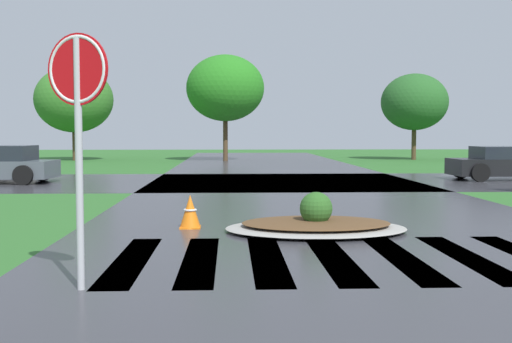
# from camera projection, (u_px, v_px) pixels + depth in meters

# --- Properties ---
(asphalt_roadway) EXTENTS (9.07, 80.00, 0.01)m
(asphalt_roadway) POSITION_uv_depth(u_px,v_px,m) (323.00, 217.00, 12.58)
(asphalt_roadway) COLOR #35353A
(asphalt_roadway) RESTS_ON ground
(asphalt_cross_road) EXTENTS (90.00, 8.16, 0.01)m
(asphalt_cross_road) POSITION_uv_depth(u_px,v_px,m) (284.00, 181.00, 21.83)
(asphalt_cross_road) COLOR #35353A
(asphalt_cross_road) RESTS_ON ground
(crosswalk_stripes) EXTENTS (6.75, 3.34, 0.01)m
(crosswalk_stripes) POSITION_uv_depth(u_px,v_px,m) (368.00, 258.00, 8.52)
(crosswalk_stripes) COLOR white
(crosswalk_stripes) RESTS_ON ground
(stop_sign) EXTENTS (0.70, 0.34, 2.73)m
(stop_sign) POSITION_uv_depth(u_px,v_px,m) (78.00, 100.00, 6.69)
(stop_sign) COLOR #B2B5BA
(stop_sign) RESTS_ON ground
(median_island) EXTENTS (3.09, 2.21, 0.68)m
(median_island) POSITION_uv_depth(u_px,v_px,m) (316.00, 224.00, 10.80)
(median_island) COLOR #9E9B93
(median_island) RESTS_ON ground
(car_dark_suv) EXTENTS (3.92, 2.04, 1.19)m
(car_dark_suv) POSITION_uv_depth(u_px,v_px,m) (506.00, 164.00, 22.60)
(car_dark_suv) COLOR black
(car_dark_suv) RESTS_ON ground
(drainage_pipe_stack) EXTENTS (2.39, 1.13, 0.72)m
(drainage_pipe_stack) POSITION_uv_depth(u_px,v_px,m) (4.00, 168.00, 24.00)
(drainage_pipe_stack) COLOR #9E9B93
(drainage_pipe_stack) RESTS_ON ground
(traffic_cone) EXTENTS (0.38, 0.38, 0.59)m
(traffic_cone) POSITION_uv_depth(u_px,v_px,m) (190.00, 212.00, 11.18)
(traffic_cone) COLOR orange
(traffic_cone) RESTS_ON ground
(background_treeline) EXTENTS (34.27, 5.78, 6.25)m
(background_treeline) POSITION_uv_depth(u_px,v_px,m) (263.00, 96.00, 37.92)
(background_treeline) COLOR #4C3823
(background_treeline) RESTS_ON ground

